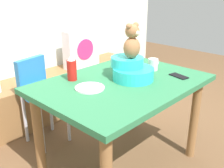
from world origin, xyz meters
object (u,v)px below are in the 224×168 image
at_px(dining_table, 122,95).
at_px(ketchup_bottle, 72,69).
at_px(infant_seat_teal, 131,70).
at_px(teddy_bear, 132,42).
at_px(highchair, 43,90).
at_px(cell_phone, 179,76).
at_px(pillow_floral_right, 81,48).
at_px(coffee_mug, 153,64).
at_px(dinner_plate_near, 90,88).

bearing_deg(dining_table, ketchup_bottle, 129.77).
distance_m(infant_seat_teal, teddy_bear, 0.21).
height_order(teddy_bear, ketchup_bottle, teddy_bear).
xyz_separation_m(highchair, infant_seat_teal, (0.29, -0.77, 0.29)).
bearing_deg(infant_seat_teal, ketchup_bottle, 136.22).
distance_m(highchair, cell_phone, 1.17).
height_order(dining_table, teddy_bear, teddy_bear).
bearing_deg(dining_table, infant_seat_teal, -13.44).
bearing_deg(highchair, pillow_floral_right, 27.23).
bearing_deg(coffee_mug, pillow_floral_right, 78.70).
relative_size(infant_seat_teal, dinner_plate_near, 1.65).
xyz_separation_m(dinner_plate_near, cell_phone, (0.63, -0.31, -0.00)).
distance_m(dinner_plate_near, cell_phone, 0.70).
xyz_separation_m(pillow_floral_right, dinner_plate_near, (-0.86, -1.11, 0.07)).
height_order(pillow_floral_right, teddy_bear, teddy_bear).
xyz_separation_m(teddy_bear, ketchup_bottle, (-0.31, 0.30, -0.19)).
relative_size(teddy_bear, dinner_plate_near, 1.25).
bearing_deg(highchair, infant_seat_teal, -69.62).
bearing_deg(teddy_bear, highchair, 110.37).
distance_m(infant_seat_teal, dinner_plate_near, 0.35).
xyz_separation_m(pillow_floral_right, dining_table, (-0.60, -1.17, -0.05)).
bearing_deg(pillow_floral_right, teddy_bear, -113.78).
relative_size(ketchup_bottle, cell_phone, 1.28).
bearing_deg(teddy_bear, pillow_floral_right, 66.22).
relative_size(infant_seat_teal, cell_phone, 2.29).
xyz_separation_m(infant_seat_teal, cell_phone, (0.29, -0.23, -0.07)).
bearing_deg(teddy_bear, infant_seat_teal, 90.00).
height_order(teddy_bear, dinner_plate_near, teddy_bear).
distance_m(dining_table, cell_phone, 0.46).
distance_m(ketchup_bottle, dinner_plate_near, 0.24).
bearing_deg(dining_table, coffee_mug, -1.94).
bearing_deg(dinner_plate_near, dining_table, -13.02).
bearing_deg(infant_seat_teal, coffee_mug, 1.29).
xyz_separation_m(highchair, dinner_plate_near, (-0.05, -0.69, 0.22)).
distance_m(pillow_floral_right, dinner_plate_near, 1.40).
relative_size(pillow_floral_right, infant_seat_teal, 1.33).
distance_m(pillow_floral_right, highchair, 0.92).
distance_m(teddy_bear, cell_phone, 0.46).
height_order(pillow_floral_right, coffee_mug, pillow_floral_right).
height_order(coffee_mug, dinner_plate_near, coffee_mug).
relative_size(pillow_floral_right, ketchup_bottle, 2.38).
height_order(infant_seat_teal, dinner_plate_near, infant_seat_teal).
xyz_separation_m(teddy_bear, cell_phone, (0.29, -0.23, -0.27)).
distance_m(dining_table, infant_seat_teal, 0.20).
xyz_separation_m(pillow_floral_right, infant_seat_teal, (-0.52, -1.19, 0.13)).
xyz_separation_m(highchair, coffee_mug, (0.57, -0.76, 0.27)).
height_order(infant_seat_teal, coffee_mug, infant_seat_teal).
relative_size(highchair, cell_phone, 5.49).
distance_m(pillow_floral_right, infant_seat_teal, 1.30).
distance_m(dining_table, highchair, 0.79).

